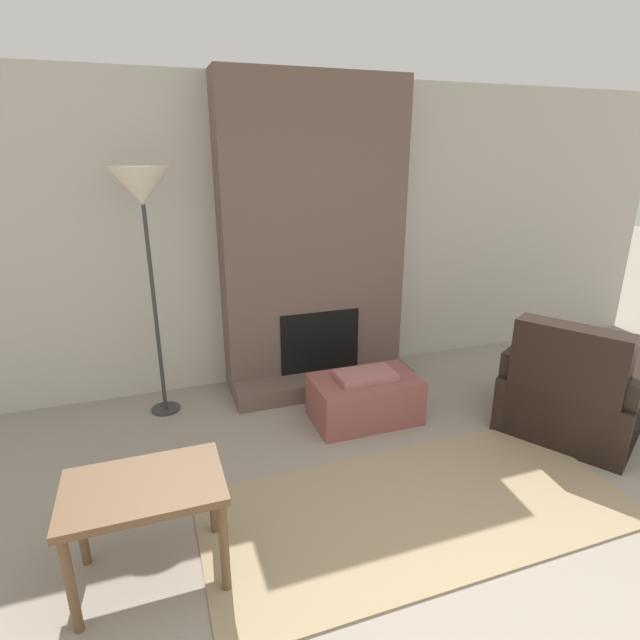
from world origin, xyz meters
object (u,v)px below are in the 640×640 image
Objects in this scene: ottoman at (365,398)px; floor_lamp_left at (142,194)px; armchair at (572,396)px; side_table at (145,498)px.

floor_lamp_left is (-1.47, 0.67, 1.54)m from ottoman.
floor_lamp_left reaches higher than armchair.
side_table reaches higher than ottoman.
armchair is at bearing -25.52° from ottoman.
side_table is 0.38× the size of floor_lamp_left.
armchair is at bearing 7.73° from side_table.
side_table is at bearing -94.73° from floor_lamp_left.
ottoman is 0.67× the size of armchair.
side_table is 2.15m from floor_lamp_left.
ottoman is at bearing 33.85° from armchair.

